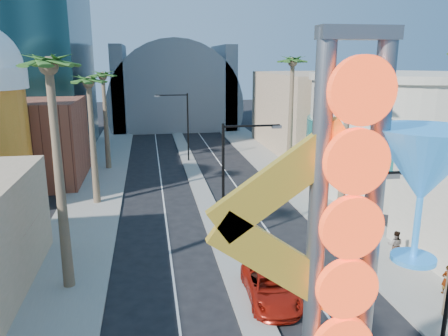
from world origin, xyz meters
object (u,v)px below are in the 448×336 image
red_pickup (271,287)px  neon_sign (375,251)px  pedestrian_b (395,245)px  pedestrian_a (446,279)px

red_pickup → neon_sign: bearing=-89.4°
red_pickup → pedestrian_b: size_ratio=2.88×
pedestrian_a → neon_sign: bearing=43.3°
neon_sign → pedestrian_a: 14.37m
pedestrian_b → pedestrian_a: bearing=125.7°
neon_sign → red_pickup: neon_sign is taller
neon_sign → red_pickup: (0.38, 10.03, -6.59)m
red_pickup → pedestrian_b: bearing=21.6°
neon_sign → pedestrian_a: (9.33, 8.87, -6.39)m
pedestrian_a → pedestrian_b: bearing=-84.1°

